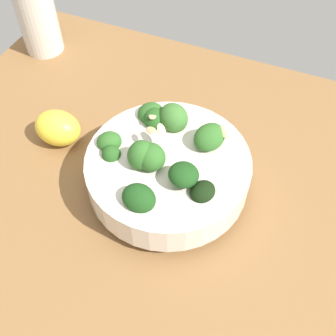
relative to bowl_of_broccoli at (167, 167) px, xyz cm
name	(u,v)px	position (x,y,z in cm)	size (l,w,h in cm)	color
ground_plane	(135,217)	(-4.82, 2.55, -6.11)	(69.78, 69.78, 4.33)	brown
bowl_of_broccoli	(167,167)	(0.00, 0.00, 0.00)	(20.22, 20.22, 9.74)	silver
lemon_wedge	(58,128)	(1.55, 17.13, -1.48)	(6.57, 5.07, 4.93)	yellow
bottle_tall	(37,16)	(19.09, 31.32, 2.41)	(6.40, 6.40, 13.76)	beige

